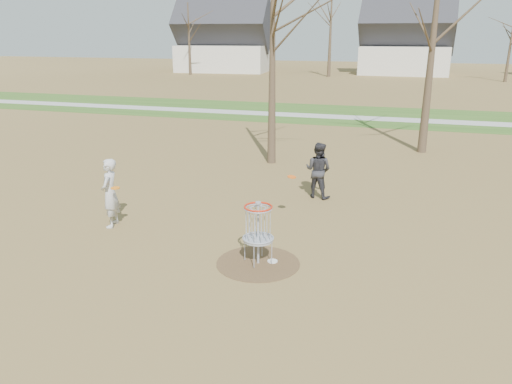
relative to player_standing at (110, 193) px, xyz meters
The scene contains 11 objects.
ground 4.39m from the player_standing, 13.60° to the right, with size 160.00×160.00×0.00m, color brown.
green_band 20.44m from the player_standing, 78.19° to the left, with size 160.00×8.00×0.01m, color #2D5119.
footpath 19.46m from the player_standing, 77.59° to the left, with size 160.00×1.50×0.01m, color #9E9E99.
dirt_circle 4.39m from the player_standing, 13.60° to the right, with size 1.80×1.80×0.01m, color #47331E.
player_standing is the anchor object (origin of this frame).
player_throwing 5.99m from the player_standing, 39.96° to the left, with size 0.81×0.63×1.67m, color #2D2C30.
disc_grounded 4.62m from the player_standing, 10.93° to the right, with size 0.22×0.22×0.02m, color white.
discs_in_play 2.53m from the player_standing, 16.80° to the left, with size 4.20×2.04×0.15m.
disc_golf_basket 4.30m from the player_standing, 13.60° to the right, with size 0.64×0.64×1.35m.
bare_trees 35.56m from the player_standing, 80.28° to the left, with size 52.62×44.98×9.00m.
houses_row 52.31m from the player_standing, 80.64° to the left, with size 56.51×10.01×7.26m.
Camera 1 is at (2.76, -9.31, 4.71)m, focal length 35.00 mm.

